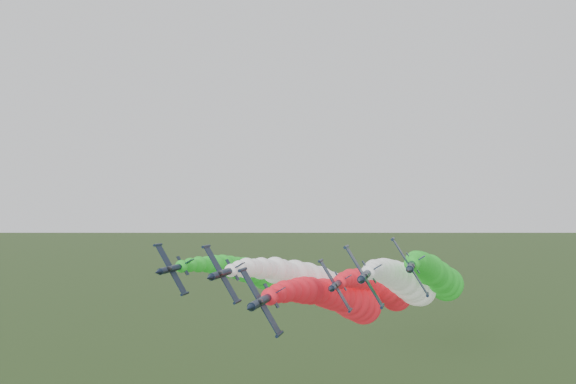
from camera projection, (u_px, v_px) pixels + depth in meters
name	position (u px, v px, depth m)	size (l,w,h in m)	color
jet_lead	(344.00, 300.00, 109.23)	(12.49, 64.40, 18.08)	black
jet_inner_left	(310.00, 281.00, 120.07)	(12.40, 64.32, 17.99)	black
jet_inner_right	(407.00, 282.00, 114.32)	(12.06, 63.97, 17.65)	black
jet_outer_left	(266.00, 277.00, 129.67)	(12.42, 64.33, 18.01)	black
jet_outer_right	(436.00, 276.00, 118.77)	(12.50, 64.42, 18.09)	black
jet_trail	(383.00, 289.00, 129.98)	(12.64, 64.55, 18.23)	black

